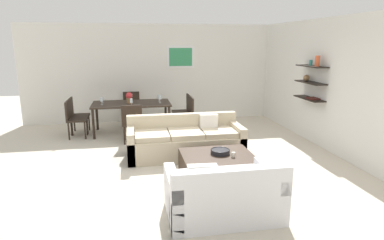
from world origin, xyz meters
TOP-DOWN VIEW (x-y plane):
  - ground_plane at (0.00, 0.00)m, footprint 18.00×18.00m
  - back_wall_unit at (0.30, 3.53)m, footprint 8.40×0.09m
  - right_wall_shelf_unit at (3.03, 0.60)m, footprint 0.34×8.20m
  - sofa_beige at (0.04, 0.34)m, footprint 2.24×0.90m
  - loveseat_white at (0.14, -2.08)m, footprint 1.44×0.90m
  - coffee_table at (0.40, -0.83)m, footprint 1.18×1.03m
  - decorative_bowl at (0.45, -0.76)m, footprint 0.32×0.32m
  - candle_jar at (0.62, -0.95)m, footprint 0.06×0.06m
  - dining_table at (-0.98, 2.26)m, footprint 1.88×0.98m
  - dining_chair_left_far at (-2.33, 2.48)m, footprint 0.44×0.44m
  - dining_chair_left_near at (-2.33, 2.04)m, footprint 0.44×0.44m
  - dining_chair_right_near at (0.37, 2.04)m, footprint 0.44×0.44m
  - dining_chair_head at (-0.98, 3.16)m, footprint 0.44×0.44m
  - dining_chair_foot at (-0.98, 1.37)m, footprint 0.44×0.44m
  - dining_chair_right_far at (0.37, 2.48)m, footprint 0.44×0.44m
  - wine_glass_head at (-0.98, 2.69)m, footprint 0.07×0.07m
  - wine_glass_right_far at (-0.29, 2.39)m, footprint 0.08×0.08m
  - wine_glass_foot at (-0.98, 1.83)m, footprint 0.06×0.06m
  - wine_glass_right_near at (-0.29, 2.14)m, footprint 0.08×0.08m
  - wine_glass_left_near at (-1.67, 2.14)m, footprint 0.07×0.07m
  - wine_glass_left_far at (-1.67, 2.39)m, footprint 0.08×0.08m
  - centerpiece_vase at (-1.03, 2.24)m, footprint 0.16×0.16m

SIDE VIEW (x-z plane):
  - ground_plane at x=0.00m, z-range 0.00..0.00m
  - coffee_table at x=0.40m, z-range 0.00..0.38m
  - sofa_beige at x=0.04m, z-range -0.10..0.68m
  - loveseat_white at x=0.14m, z-range -0.10..0.68m
  - candle_jar at x=0.62m, z-range 0.38..0.46m
  - decorative_bowl at x=0.45m, z-range 0.38..0.46m
  - dining_chair_left_far at x=-2.33m, z-range 0.06..0.94m
  - dining_chair_left_near at x=-2.33m, z-range 0.06..0.94m
  - dining_chair_right_near at x=0.37m, z-range 0.06..0.94m
  - dining_chair_head at x=-0.98m, z-range 0.06..0.94m
  - dining_chair_foot at x=-0.98m, z-range 0.06..0.94m
  - dining_chair_right_far at x=0.37m, z-range 0.06..0.94m
  - dining_table at x=-0.98m, z-range 0.31..1.06m
  - wine_glass_left_far at x=-1.67m, z-range 0.78..0.92m
  - wine_glass_head at x=-0.98m, z-range 0.78..0.94m
  - wine_glass_right_far at x=-0.29m, z-range 0.79..0.95m
  - wine_glass_left_near at x=-1.67m, z-range 0.78..0.95m
  - wine_glass_foot at x=-0.98m, z-range 0.78..0.96m
  - wine_glass_right_near at x=-0.29m, z-range 0.79..0.98m
  - centerpiece_vase at x=-1.03m, z-range 0.76..1.03m
  - right_wall_shelf_unit at x=3.03m, z-range 0.00..2.70m
  - back_wall_unit at x=0.30m, z-range 0.00..2.70m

